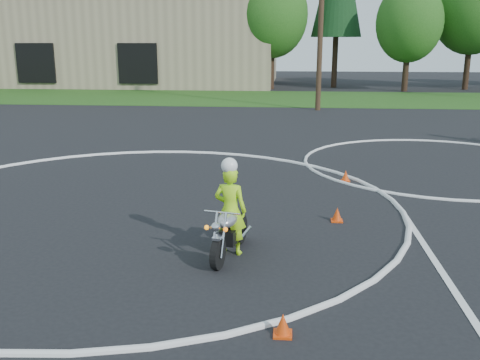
{
  "coord_description": "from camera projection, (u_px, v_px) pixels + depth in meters",
  "views": [
    {
      "loc": [
        3.48,
        -8.35,
        3.63
      ],
      "look_at": [
        2.58,
        1.33,
        1.1
      ],
      "focal_mm": 40.0,
      "sensor_mm": 36.0,
      "label": 1
    }
  ],
  "objects": [
    {
      "name": "primary_motorcycle",
      "position": [
        229.0,
        231.0,
        9.22
      ],
      "size": [
        0.72,
        1.75,
        0.93
      ],
      "rotation": [
        0.0,
        0.0,
        -0.21
      ],
      "color": "black",
      "rests_on": "ground"
    },
    {
      "name": "warehouse",
      "position": [
        53.0,
        35.0,
        48.37
      ],
      "size": [
        41.0,
        17.0,
        8.3
      ],
      "color": "tan",
      "rests_on": "ground"
    },
    {
      "name": "utility_poles",
      "position": [
        321.0,
        10.0,
        27.75
      ],
      "size": [
        41.6,
        1.12,
        10.0
      ],
      "color": "#473321",
      "rests_on": "ground"
    },
    {
      "name": "treeline",
      "position": [
        445.0,
        0.0,
        39.63
      ],
      "size": [
        38.2,
        8.1,
        14.52
      ],
      "color": "#382619",
      "rests_on": "ground"
    },
    {
      "name": "traffic_cones",
      "position": [
        308.0,
        212.0,
        11.25
      ],
      "size": [
        19.78,
        10.96,
        0.3
      ],
      "color": "#DA3E0B",
      "rests_on": "ground"
    },
    {
      "name": "rider_primary_grp",
      "position": [
        230.0,
        208.0,
        9.25
      ],
      "size": [
        0.64,
        0.49,
        1.73
      ],
      "rotation": [
        0.0,
        0.0,
        -0.21
      ],
      "color": "#A9F019",
      "rests_on": "ground"
    },
    {
      "name": "grass_strip",
      "position": [
        237.0,
        98.0,
        35.29
      ],
      "size": [
        120.0,
        10.0,
        0.02
      ],
      "primitive_type": "cube",
      "color": "#1E4714",
      "rests_on": "ground"
    },
    {
      "name": "course_markings",
      "position": [
        235.0,
        192.0,
        13.27
      ],
      "size": [
        19.05,
        19.05,
        0.12
      ],
      "color": "silver",
      "rests_on": "ground"
    },
    {
      "name": "ground",
      "position": [
        85.0,
        257.0,
        9.27
      ],
      "size": [
        120.0,
        120.0,
        0.0
      ],
      "primitive_type": "plane",
      "color": "black",
      "rests_on": "ground"
    }
  ]
}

